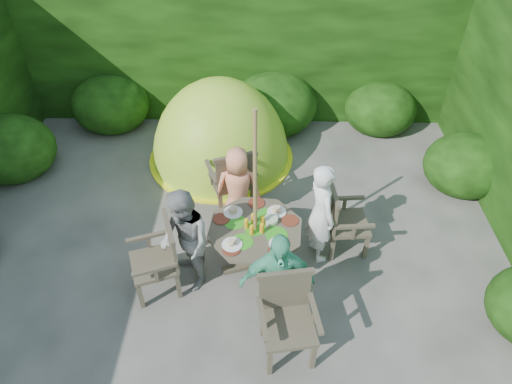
{
  "coord_description": "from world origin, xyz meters",
  "views": [
    {
      "loc": [
        0.45,
        -3.48,
        4.35
      ],
      "look_at": [
        0.35,
        0.57,
        0.85
      ],
      "focal_mm": 32.0,
      "sensor_mm": 36.0,
      "label": 1
    }
  ],
  "objects_px": {
    "patio_table": "(255,234)",
    "garden_chair_back": "(233,179)",
    "parasol_pole": "(255,199)",
    "child_back": "(238,188)",
    "child_left": "(185,241)",
    "child_right": "(321,213)",
    "child_front": "(277,282)",
    "dome_tent": "(221,157)",
    "garden_chair_right": "(342,219)",
    "garden_chair_front": "(287,315)",
    "garden_chair_left": "(160,258)"
  },
  "relations": [
    {
      "from": "garden_chair_left",
      "to": "garden_chair_back",
      "type": "height_order",
      "value": "garden_chair_back"
    },
    {
      "from": "parasol_pole",
      "to": "garden_chair_front",
      "type": "xyz_separation_m",
      "value": [
        0.34,
        -1.04,
        -0.6
      ]
    },
    {
      "from": "dome_tent",
      "to": "child_left",
      "type": "bearing_deg",
      "value": -87.74
    },
    {
      "from": "garden_chair_back",
      "to": "child_front",
      "type": "relative_size",
      "value": 0.74
    },
    {
      "from": "garden_chair_left",
      "to": "garden_chair_right",
      "type": "bearing_deg",
      "value": 87.46
    },
    {
      "from": "patio_table",
      "to": "child_front",
      "type": "distance_m",
      "value": 0.81
    },
    {
      "from": "patio_table",
      "to": "parasol_pole",
      "type": "distance_m",
      "value": 0.55
    },
    {
      "from": "garden_chair_right",
      "to": "child_front",
      "type": "relative_size",
      "value": 0.69
    },
    {
      "from": "garden_chair_right",
      "to": "child_right",
      "type": "relative_size",
      "value": 0.66
    },
    {
      "from": "garden_chair_front",
      "to": "child_back",
      "type": "distance_m",
      "value": 1.9
    },
    {
      "from": "patio_table",
      "to": "garden_chair_left",
      "type": "xyz_separation_m",
      "value": [
        -1.05,
        -0.32,
        -0.06
      ]
    },
    {
      "from": "child_left",
      "to": "child_front",
      "type": "bearing_deg",
      "value": 33.5
    },
    {
      "from": "parasol_pole",
      "to": "garden_chair_back",
      "type": "height_order",
      "value": "parasol_pole"
    },
    {
      "from": "child_front",
      "to": "dome_tent",
      "type": "bearing_deg",
      "value": 99.16
    },
    {
      "from": "child_right",
      "to": "child_left",
      "type": "height_order",
      "value": "child_right"
    },
    {
      "from": "garden_chair_left",
      "to": "dome_tent",
      "type": "bearing_deg",
      "value": 149.69
    },
    {
      "from": "garden_chair_back",
      "to": "child_back",
      "type": "bearing_deg",
      "value": 85.61
    },
    {
      "from": "garden_chair_back",
      "to": "child_right",
      "type": "height_order",
      "value": "child_right"
    },
    {
      "from": "parasol_pole",
      "to": "garden_chair_back",
      "type": "relative_size",
      "value": 2.26
    },
    {
      "from": "garden_chair_right",
      "to": "parasol_pole",
      "type": "bearing_deg",
      "value": 103.23
    },
    {
      "from": "garden_chair_back",
      "to": "garden_chair_front",
      "type": "bearing_deg",
      "value": 86.77
    },
    {
      "from": "child_right",
      "to": "child_front",
      "type": "relative_size",
      "value": 1.04
    },
    {
      "from": "patio_table",
      "to": "child_front",
      "type": "xyz_separation_m",
      "value": [
        0.23,
        -0.77,
        0.11
      ]
    },
    {
      "from": "child_right",
      "to": "child_back",
      "type": "xyz_separation_m",
      "value": [
        -1.0,
        0.53,
        -0.09
      ]
    },
    {
      "from": "garden_chair_front",
      "to": "child_left",
      "type": "bearing_deg",
      "value": 134.2
    },
    {
      "from": "garden_chair_back",
      "to": "dome_tent",
      "type": "bearing_deg",
      "value": -97.43
    },
    {
      "from": "garden_chair_front",
      "to": "child_left",
      "type": "height_order",
      "value": "child_left"
    },
    {
      "from": "garden_chair_front",
      "to": "child_right",
      "type": "bearing_deg",
      "value": 62.03
    },
    {
      "from": "parasol_pole",
      "to": "child_left",
      "type": "distance_m",
      "value": 0.91
    },
    {
      "from": "patio_table",
      "to": "parasol_pole",
      "type": "bearing_deg",
      "value": -149.89
    },
    {
      "from": "garden_chair_left",
      "to": "child_right",
      "type": "height_order",
      "value": "child_right"
    },
    {
      "from": "garden_chair_right",
      "to": "garden_chair_back",
      "type": "height_order",
      "value": "garden_chair_back"
    },
    {
      "from": "child_front",
      "to": "garden_chair_front",
      "type": "bearing_deg",
      "value": -77.02
    },
    {
      "from": "child_left",
      "to": "child_front",
      "type": "height_order",
      "value": "child_left"
    },
    {
      "from": "patio_table",
      "to": "child_back",
      "type": "height_order",
      "value": "child_back"
    },
    {
      "from": "parasol_pole",
      "to": "garden_chair_right",
      "type": "distance_m",
      "value": 1.26
    },
    {
      "from": "garden_chair_right",
      "to": "garden_chair_front",
      "type": "bearing_deg",
      "value": 147.98
    },
    {
      "from": "garden_chair_right",
      "to": "child_back",
      "type": "distance_m",
      "value": 1.36
    },
    {
      "from": "dome_tent",
      "to": "garden_chair_left",
      "type": "bearing_deg",
      "value": -93.97
    },
    {
      "from": "patio_table",
      "to": "garden_chair_left",
      "type": "distance_m",
      "value": 1.1
    },
    {
      "from": "garden_chair_front",
      "to": "child_left",
      "type": "distance_m",
      "value": 1.38
    },
    {
      "from": "parasol_pole",
      "to": "child_right",
      "type": "distance_m",
      "value": 0.9
    },
    {
      "from": "garden_chair_left",
      "to": "garden_chair_front",
      "type": "distance_m",
      "value": 1.56
    },
    {
      "from": "garden_chair_left",
      "to": "child_right",
      "type": "distance_m",
      "value": 1.91
    },
    {
      "from": "child_front",
      "to": "dome_tent",
      "type": "relative_size",
      "value": 0.5
    },
    {
      "from": "garden_chair_right",
      "to": "child_back",
      "type": "height_order",
      "value": "child_back"
    },
    {
      "from": "patio_table",
      "to": "garden_chair_back",
      "type": "relative_size",
      "value": 1.45
    },
    {
      "from": "garden_chair_right",
      "to": "child_front",
      "type": "distance_m",
      "value": 1.38
    },
    {
      "from": "garden_chair_front",
      "to": "dome_tent",
      "type": "xyz_separation_m",
      "value": [
        -0.93,
        3.26,
        -0.5
      ]
    },
    {
      "from": "garden_chair_front",
      "to": "child_back",
      "type": "bearing_deg",
      "value": 98.07
    }
  ]
}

